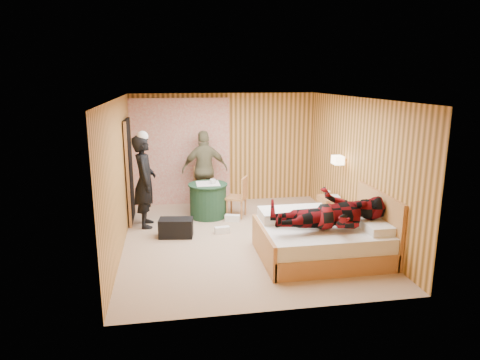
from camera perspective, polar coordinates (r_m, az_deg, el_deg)
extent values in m
cube|color=tan|center=(7.81, 0.41, -7.79)|extent=(4.20, 5.00, 0.01)
cube|color=white|center=(7.29, 0.44, 10.85)|extent=(4.20, 5.00, 0.01)
cube|color=#E4A257|center=(9.88, -2.09, 4.26)|extent=(4.20, 0.02, 2.50)
cube|color=#E4A257|center=(7.39, -15.83, 0.58)|extent=(0.02, 5.00, 2.50)
cube|color=#E4A257|center=(8.08, 15.27, 1.69)|extent=(0.02, 5.00, 2.50)
cube|color=beige|center=(9.74, -7.89, 3.70)|extent=(2.20, 0.08, 2.40)
cube|color=black|center=(8.80, -14.54, 1.18)|extent=(0.06, 0.90, 2.05)
cylinder|color=gold|center=(8.43, 13.41, 2.63)|extent=(0.18, 0.04, 0.04)
cube|color=#FCDDB0|center=(8.40, 12.91, 2.62)|extent=(0.18, 0.24, 0.16)
cube|color=tan|center=(7.12, 10.74, -8.99)|extent=(1.91, 1.53, 0.29)
cube|color=silver|center=(7.02, 10.83, -7.01)|extent=(1.85, 1.47, 0.24)
cube|color=tan|center=(6.81, 3.13, -8.69)|extent=(0.06, 1.53, 0.53)
cube|color=tan|center=(7.36, 17.93, -5.49)|extent=(0.06, 1.53, 1.05)
cube|color=white|center=(6.94, 17.75, -6.04)|extent=(0.36, 0.53, 0.13)
cube|color=white|center=(7.56, 15.26, -4.28)|extent=(0.36, 0.53, 0.13)
cube|color=silver|center=(7.24, 7.24, -4.53)|extent=(1.15, 0.57, 0.17)
cube|color=tan|center=(8.80, 11.85, -3.84)|extent=(0.37, 0.51, 0.51)
cube|color=tan|center=(8.76, 11.90, -2.82)|extent=(0.39, 0.53, 0.03)
cylinder|color=#214830|center=(8.91, -4.27, -2.78)|extent=(0.75, 0.75, 0.69)
cylinder|color=#214830|center=(8.82, -4.31, -0.61)|extent=(0.81, 0.81, 0.03)
cube|color=white|center=(8.81, -4.31, -0.48)|extent=(0.50, 0.50, 0.01)
cube|color=tan|center=(9.42, -4.61, -1.21)|extent=(0.50, 0.50, 0.05)
cube|color=tan|center=(9.54, -4.97, 0.51)|extent=(0.42, 0.13, 0.46)
cylinder|color=tan|center=(9.28, -5.27, -2.96)|extent=(0.04, 0.04, 0.43)
cylinder|color=tan|center=(9.69, -3.92, -2.22)|extent=(0.04, 0.04, 0.43)
cube|color=tan|center=(8.87, -0.50, -2.36)|extent=(0.51, 0.51, 0.05)
cube|color=tan|center=(8.76, 0.59, -1.00)|extent=(0.20, 0.36, 0.42)
cylinder|color=tan|center=(9.12, -1.16, -3.33)|extent=(0.04, 0.04, 0.39)
cylinder|color=tan|center=(8.75, 0.19, -4.06)|extent=(0.04, 0.04, 0.39)
cube|color=black|center=(7.92, -8.53, -6.33)|extent=(0.64, 0.41, 0.34)
cube|color=white|center=(8.05, -2.40, -6.67)|extent=(0.29, 0.14, 0.12)
cube|color=white|center=(8.69, -1.01, -5.10)|extent=(0.32, 0.21, 0.13)
imported|color=black|center=(8.40, -12.58, -0.20)|extent=(0.44, 0.66, 1.79)
imported|color=#6E6949|center=(9.44, -4.71, 1.38)|extent=(1.04, 0.49, 1.72)
imported|color=#63090D|center=(6.69, 12.03, -3.15)|extent=(0.86, 0.67, 1.77)
imported|color=white|center=(8.68, 12.05, -2.26)|extent=(0.19, 0.24, 0.02)
imported|color=white|center=(8.68, 12.06, -2.13)|extent=(0.18, 0.24, 0.02)
imported|color=white|center=(8.84, 11.64, -1.72)|extent=(0.12, 0.12, 0.09)
imported|color=white|center=(8.76, -3.64, -0.19)|extent=(0.15, 0.15, 0.10)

